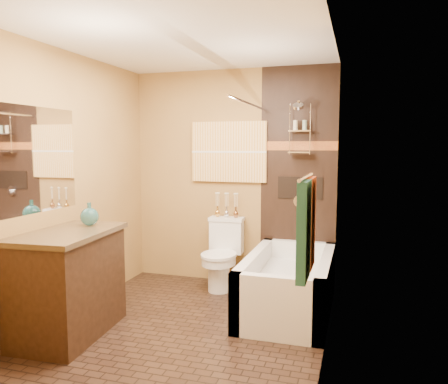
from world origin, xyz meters
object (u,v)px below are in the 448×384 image
at_px(vanity, 68,283).
at_px(bathtub, 289,289).
at_px(sunset_painting, 229,152).
at_px(toilet, 222,254).

bearing_deg(vanity, bathtub, 28.29).
bearing_deg(bathtub, sunset_painting, 139.01).
height_order(sunset_painting, bathtub, sunset_painting).
bearing_deg(toilet, sunset_painting, 88.01).
bearing_deg(sunset_painting, toilet, -90.00).
xyz_separation_m(bathtub, toilet, (-0.83, 0.46, 0.18)).
bearing_deg(vanity, toilet, 56.07).
relative_size(sunset_painting, bathtub, 0.60).
relative_size(toilet, vanity, 0.74).
distance_m(bathtub, toilet, 0.97).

